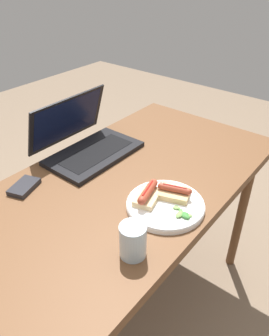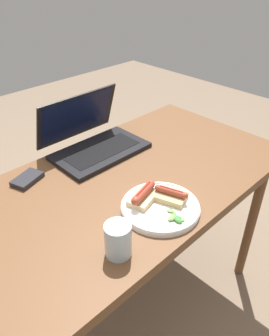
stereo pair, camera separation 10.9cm
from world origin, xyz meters
TOP-DOWN VIEW (x-y plane):
  - ground_plane at (0.00, 0.00)m, footprint 6.00×6.00m
  - desk at (0.00, 0.00)m, footprint 1.34×0.66m
  - laptop at (0.09, 0.24)m, footprint 0.36×0.28m
  - plate at (0.01, -0.19)m, footprint 0.24×0.24m
  - sausage_toast_left at (0.06, -0.19)m, footprint 0.10×0.11m
  - sausage_toast_middle at (-0.01, -0.14)m, footprint 0.12×0.09m
  - salad_pile at (-0.00, -0.26)m, footprint 0.05×0.07m
  - drinking_glass at (-0.20, -0.23)m, footprint 0.07×0.07m
  - external_drive at (-0.21, 0.23)m, footprint 0.12×0.09m

SIDE VIEW (x-z plane):
  - ground_plane at x=0.00m, z-range 0.00..0.00m
  - desk at x=0.00m, z-range 0.30..1.04m
  - external_drive at x=-0.21m, z-range 0.74..0.76m
  - plate at x=0.01m, z-range 0.74..0.76m
  - salad_pile at x=0.00m, z-range 0.75..0.76m
  - sausage_toast_left at x=0.06m, z-range 0.75..0.79m
  - sausage_toast_middle at x=-0.01m, z-range 0.75..0.80m
  - laptop at x=0.09m, z-range 0.67..0.88m
  - drinking_glass at x=-0.20m, z-range 0.74..0.83m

